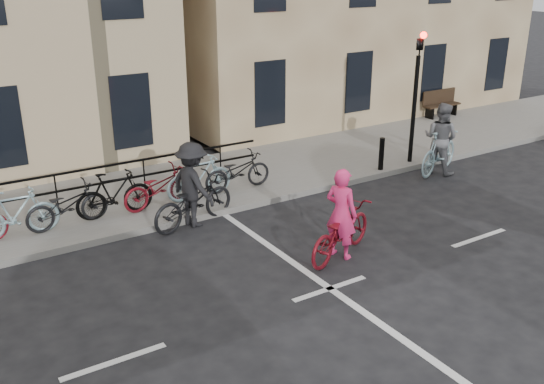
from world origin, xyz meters
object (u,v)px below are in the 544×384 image
traffic_light (417,81)px  cyclist_grey (440,145)px  cyclist_pink (341,227)px  cyclist_dark (193,193)px  bench (440,102)px

traffic_light → cyclist_grey: bearing=-71.7°
cyclist_pink → cyclist_dark: bearing=10.1°
cyclist_pink → cyclist_dark: (-1.80, 2.95, 0.11)m
bench → cyclist_grey: size_ratio=0.75×
cyclist_dark → bench: bearing=-86.1°
cyclist_dark → cyclist_pink: bearing=-162.7°
cyclist_grey → traffic_light: bearing=-0.0°
cyclist_pink → cyclist_grey: (5.51, 2.58, 0.16)m
cyclist_grey → cyclist_pink: bearing=96.8°
bench → cyclist_pink: bearing=-145.9°
bench → cyclist_grey: bearing=-137.2°
bench → cyclist_dark: cyclist_dark is taller
traffic_light → cyclist_grey: size_ratio=1.84×
bench → cyclist_dark: size_ratio=0.71×
cyclist_dark → traffic_light: bearing=-100.4°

